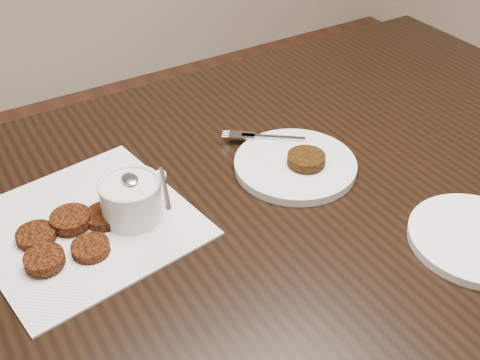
# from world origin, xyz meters

# --- Properties ---
(table) EXTENTS (1.40, 0.90, 0.75)m
(table) POSITION_xyz_m (0.02, 0.10, 0.38)
(table) COLOR black
(table) RESTS_ON floor
(napkin) EXTENTS (0.35, 0.35, 0.00)m
(napkin) POSITION_xyz_m (-0.35, 0.17, 0.75)
(napkin) COLOR white
(napkin) RESTS_ON table
(sauce_ramekin) EXTENTS (0.16, 0.16, 0.13)m
(sauce_ramekin) POSITION_xyz_m (-0.27, 0.14, 0.82)
(sauce_ramekin) COLOR silver
(sauce_ramekin) RESTS_ON napkin
(patty_cluster) EXTENTS (0.23, 0.23, 0.02)m
(patty_cluster) POSITION_xyz_m (-0.38, 0.14, 0.76)
(patty_cluster) COLOR #682A0D
(patty_cluster) RESTS_ON napkin
(plate_with_patty) EXTENTS (0.31, 0.31, 0.03)m
(plate_with_patty) POSITION_xyz_m (0.03, 0.12, 0.77)
(plate_with_patty) COLOR silver
(plate_with_patty) RESTS_ON table
(plate_empty) EXTENTS (0.26, 0.26, 0.01)m
(plate_empty) POSITION_xyz_m (0.15, -0.18, 0.76)
(plate_empty) COLOR white
(plate_empty) RESTS_ON table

